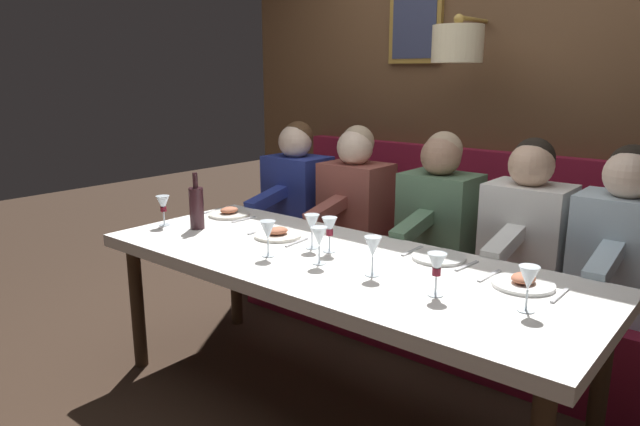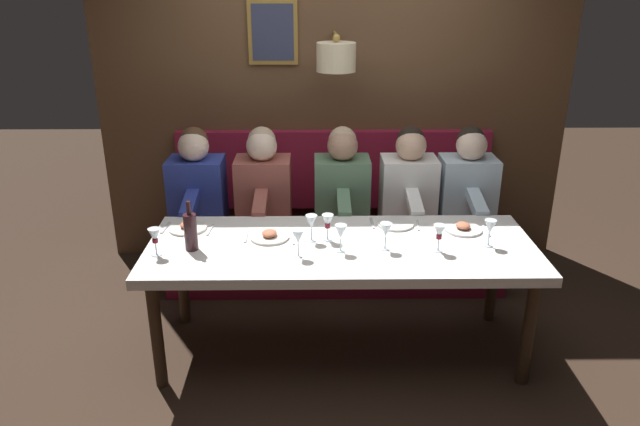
{
  "view_description": "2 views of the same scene",
  "coord_description": "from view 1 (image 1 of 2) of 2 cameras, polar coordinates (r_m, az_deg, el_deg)",
  "views": [
    {
      "loc": [
        -1.92,
        -1.5,
        1.55
      ],
      "look_at": [
        0.05,
        0.13,
        0.92
      ],
      "focal_mm": 32.23,
      "sensor_mm": 36.0,
      "label": 1
    },
    {
      "loc": [
        -3.24,
        0.17,
        2.22
      ],
      "look_at": [
        0.05,
        0.13,
        0.92
      ],
      "focal_mm": 33.39,
      "sensor_mm": 36.0,
      "label": 2
    }
  ],
  "objects": [
    {
      "name": "wine_glass_1",
      "position": [
        3.21,
        -15.31,
        0.81
      ],
      "size": [
        0.07,
        0.07,
        0.16
      ],
      "color": "silver",
      "rests_on": "dining_table"
    },
    {
      "name": "place_setting_1",
      "position": [
        2.38,
        19.52,
        -6.53
      ],
      "size": [
        0.24,
        0.31,
        0.05
      ],
      "color": "white",
      "rests_on": "dining_table"
    },
    {
      "name": "wine_glass_7",
      "position": [
        2.34,
        5.26,
        -3.48
      ],
      "size": [
        0.07,
        0.07,
        0.16
      ],
      "color": "silver",
      "rests_on": "dining_table"
    },
    {
      "name": "wine_glass_5",
      "position": [
        2.58,
        -5.21,
        -1.8
      ],
      "size": [
        0.07,
        0.07,
        0.16
      ],
      "color": "silver",
      "rests_on": "dining_table"
    },
    {
      "name": "ground_plane",
      "position": [
        2.89,
        1.38,
        -18.61
      ],
      "size": [
        12.0,
        12.0,
        0.0
      ],
      "primitive_type": "plane",
      "color": "#332319"
    },
    {
      "name": "diner_farthest",
      "position": [
        3.84,
        -2.33,
        2.76
      ],
      "size": [
        0.6,
        0.4,
        0.79
      ],
      "color": "#283893",
      "rests_on": "banquette_bench"
    },
    {
      "name": "diner_near",
      "position": [
        3.06,
        19.86,
        -0.92
      ],
      "size": [
        0.6,
        0.4,
        0.79
      ],
      "color": "white",
      "rests_on": "banquette_bench"
    },
    {
      "name": "diner_nearest",
      "position": [
        2.95,
        27.77,
        -2.23
      ],
      "size": [
        0.6,
        0.4,
        0.79
      ],
      "color": "silver",
      "rests_on": "banquette_bench"
    },
    {
      "name": "banquette_bench",
      "position": [
        3.45,
        10.7,
        -9.01
      ],
      "size": [
        0.52,
        2.52,
        0.45
      ],
      "primitive_type": "cube",
      "color": "maroon",
      "rests_on": "ground_plane"
    },
    {
      "name": "place_setting_3",
      "position": [
        3.37,
        -9.0,
        -0.01
      ],
      "size": [
        0.24,
        0.32,
        0.05
      ],
      "color": "silver",
      "rests_on": "dining_table"
    },
    {
      "name": "place_setting_2",
      "position": [
        2.9,
        -4.19,
        -2.11
      ],
      "size": [
        0.24,
        0.31,
        0.05
      ],
      "color": "silver",
      "rests_on": "dining_table"
    },
    {
      "name": "place_setting_0",
      "position": [
        2.62,
        11.69,
        -4.33
      ],
      "size": [
        0.24,
        0.32,
        0.01
      ],
      "color": "silver",
      "rests_on": "dining_table"
    },
    {
      "name": "dining_table",
      "position": [
        2.59,
        1.47,
        -5.91
      ],
      "size": [
        0.9,
        2.32,
        0.74
      ],
      "color": "white",
      "rests_on": "ground_plane"
    },
    {
      "name": "back_wall_panel",
      "position": [
        3.71,
        15.84,
        10.49
      ],
      "size": [
        0.59,
        3.72,
        2.9
      ],
      "color": "brown",
      "rests_on": "ground_plane"
    },
    {
      "name": "wine_bottle",
      "position": [
        3.1,
        -12.16,
        0.57
      ],
      "size": [
        0.08,
        0.08,
        0.3
      ],
      "color": "#33191E",
      "rests_on": "dining_table"
    },
    {
      "name": "wine_glass_3",
      "position": [
        2.11,
        19.99,
        -6.2
      ],
      "size": [
        0.07,
        0.07,
        0.16
      ],
      "color": "silver",
      "rests_on": "dining_table"
    },
    {
      "name": "wine_glass_2",
      "position": [
        2.47,
        -0.09,
        -2.46
      ],
      "size": [
        0.07,
        0.07,
        0.16
      ],
      "color": "silver",
      "rests_on": "dining_table"
    },
    {
      "name": "wine_glass_4",
      "position": [
        2.16,
        11.51,
        -5.17
      ],
      "size": [
        0.07,
        0.07,
        0.16
      ],
      "color": "silver",
      "rests_on": "dining_table"
    },
    {
      "name": "wine_glass_6",
      "position": [
        2.63,
        0.95,
        -1.47
      ],
      "size": [
        0.07,
        0.07,
        0.16
      ],
      "color": "silver",
      "rests_on": "dining_table"
    },
    {
      "name": "diner_middle",
      "position": [
        3.25,
        11.76,
        0.43
      ],
      "size": [
        0.6,
        0.4,
        0.79
      ],
      "color": "#567A5B",
      "rests_on": "banquette_bench"
    },
    {
      "name": "diner_far",
      "position": [
        3.54,
        3.52,
        1.81
      ],
      "size": [
        0.6,
        0.4,
        0.79
      ],
      "color": "#934C42",
      "rests_on": "banquette_bench"
    },
    {
      "name": "wine_glass_0",
      "position": [
        2.68,
        -0.81,
        -1.13
      ],
      "size": [
        0.07,
        0.07,
        0.16
      ],
      "color": "silver",
      "rests_on": "dining_table"
    }
  ]
}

